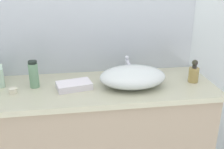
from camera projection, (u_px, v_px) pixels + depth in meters
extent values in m
cube|color=silver|center=(99.00, 14.00, 1.87)|extent=(6.00, 0.06, 2.60)
cube|color=gray|center=(93.00, 147.00, 1.89)|extent=(1.53, 0.50, 0.86)
cube|color=#B4B496|center=(92.00, 89.00, 1.72)|extent=(1.57, 0.54, 0.03)
ellipsoid|color=silver|center=(133.00, 77.00, 1.69)|extent=(0.42, 0.29, 0.13)
cylinder|color=silver|center=(127.00, 68.00, 1.86)|extent=(0.03, 0.03, 0.12)
cylinder|color=silver|center=(128.00, 64.00, 1.80)|extent=(0.02, 0.08, 0.02)
sphere|color=silver|center=(127.00, 58.00, 1.85)|extent=(0.03, 0.03, 0.03)
cylinder|color=#A38B4B|center=(194.00, 75.00, 1.77)|extent=(0.07, 0.07, 0.09)
cylinder|color=#2E2C2A|center=(194.00, 67.00, 1.75)|extent=(0.03, 0.03, 0.02)
sphere|color=#2E2F21|center=(195.00, 63.00, 1.74)|extent=(0.04, 0.04, 0.04)
cylinder|color=#2F2A27|center=(196.00, 63.00, 1.73)|extent=(0.02, 0.02, 0.02)
cylinder|color=gray|center=(34.00, 75.00, 1.68)|extent=(0.06, 0.06, 0.16)
cylinder|color=black|center=(32.00, 62.00, 1.65)|extent=(0.05, 0.05, 0.02)
cylinder|color=beige|center=(13.00, 91.00, 1.61)|extent=(0.05, 0.05, 0.03)
cube|color=silver|center=(74.00, 85.00, 1.68)|extent=(0.23, 0.17, 0.04)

